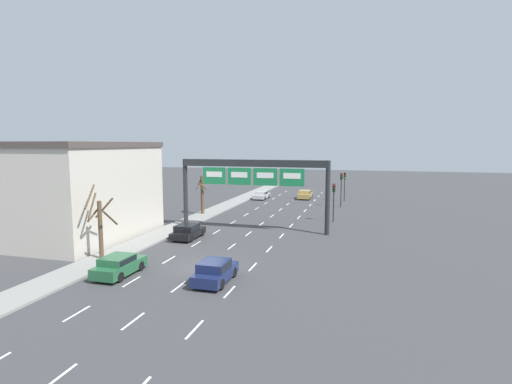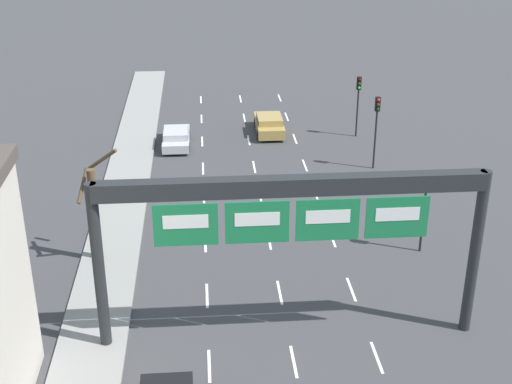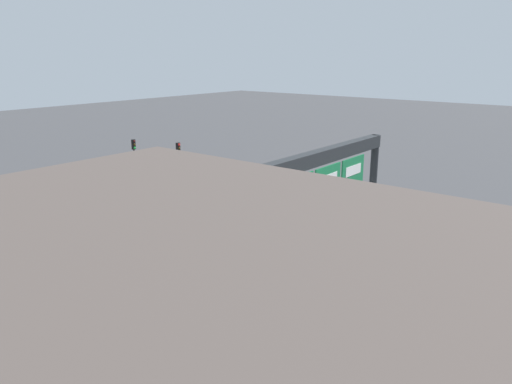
{
  "view_description": "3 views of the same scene",
  "coord_description": "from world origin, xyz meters",
  "px_view_note": "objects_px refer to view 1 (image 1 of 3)",
  "views": [
    {
      "loc": [
        10.89,
        -25.49,
        8.72
      ],
      "look_at": [
        0.72,
        11.15,
        4.11
      ],
      "focal_mm": 28.0,
      "sensor_mm": 36.0,
      "label": 1
    },
    {
      "loc": [
        -3.27,
        -11.39,
        17.56
      ],
      "look_at": [
        -0.96,
        17.47,
        4.39
      ],
      "focal_mm": 50.0,
      "sensor_mm": 36.0,
      "label": 2
    },
    {
      "loc": [
        -20.18,
        -0.15,
        11.79
      ],
      "look_at": [
        1.61,
        17.2,
        4.07
      ],
      "focal_mm": 35.0,
      "sensor_mm": 36.0,
      "label": 3
    }
  ],
  "objects_px": {
    "tree_bare_second": "(203,192)",
    "sign_gantry": "(253,174)",
    "car_black": "(188,231)",
    "traffic_light_near_gantry": "(345,181)",
    "traffic_light_mid_block": "(341,183)",
    "tree_bare_closest": "(100,223)",
    "car_gold": "(305,194)",
    "car_navy": "(215,271)",
    "car_green": "(119,265)",
    "car_silver": "(261,195)",
    "traffic_light_far_end": "(334,195)"
  },
  "relations": [
    {
      "from": "car_black",
      "to": "traffic_light_mid_block",
      "type": "height_order",
      "value": "traffic_light_mid_block"
    },
    {
      "from": "car_gold",
      "to": "car_black",
      "type": "height_order",
      "value": "car_gold"
    },
    {
      "from": "car_gold",
      "to": "traffic_light_mid_block",
      "type": "xyz_separation_m",
      "value": [
        6.03,
        -7.18,
        2.65
      ]
    },
    {
      "from": "car_black",
      "to": "car_navy",
      "type": "relative_size",
      "value": 1.02
    },
    {
      "from": "traffic_light_mid_block",
      "to": "tree_bare_closest",
      "type": "xyz_separation_m",
      "value": [
        -15.74,
        -30.68,
        -0.53
      ]
    },
    {
      "from": "car_green",
      "to": "tree_bare_closest",
      "type": "height_order",
      "value": "tree_bare_closest"
    },
    {
      "from": "car_gold",
      "to": "car_green",
      "type": "distance_m",
      "value": 41.02
    },
    {
      "from": "car_gold",
      "to": "sign_gantry",
      "type": "bearing_deg",
      "value": -93.66
    },
    {
      "from": "tree_bare_second",
      "to": "sign_gantry",
      "type": "bearing_deg",
      "value": -40.05
    },
    {
      "from": "sign_gantry",
      "to": "car_navy",
      "type": "height_order",
      "value": "sign_gantry"
    },
    {
      "from": "car_black",
      "to": "tree_bare_second",
      "type": "xyz_separation_m",
      "value": [
        -3.65,
        12.13,
        2.09
      ]
    },
    {
      "from": "car_black",
      "to": "traffic_light_near_gantry",
      "type": "relative_size",
      "value": 0.93
    },
    {
      "from": "tree_bare_second",
      "to": "car_navy",
      "type": "bearing_deg",
      "value": -65.17
    },
    {
      "from": "car_gold",
      "to": "tree_bare_closest",
      "type": "relative_size",
      "value": 0.81
    },
    {
      "from": "traffic_light_mid_block",
      "to": "tree_bare_closest",
      "type": "bearing_deg",
      "value": -117.16
    },
    {
      "from": "car_navy",
      "to": "car_gold",
      "type": "bearing_deg",
      "value": 90.41
    },
    {
      "from": "sign_gantry",
      "to": "traffic_light_far_end",
      "type": "xyz_separation_m",
      "value": [
        7.46,
        6.68,
        -2.65
      ]
    },
    {
      "from": "tree_bare_closest",
      "to": "tree_bare_second",
      "type": "bearing_deg",
      "value": 91.07
    },
    {
      "from": "traffic_light_near_gantry",
      "to": "tree_bare_second",
      "type": "height_order",
      "value": "tree_bare_second"
    },
    {
      "from": "traffic_light_near_gantry",
      "to": "tree_bare_closest",
      "type": "bearing_deg",
      "value": -113.39
    },
    {
      "from": "car_green",
      "to": "car_black",
      "type": "bearing_deg",
      "value": 90.42
    },
    {
      "from": "car_navy",
      "to": "tree_bare_closest",
      "type": "xyz_separation_m",
      "value": [
        -10.0,
        2.19,
        2.09
      ]
    },
    {
      "from": "sign_gantry",
      "to": "car_navy",
      "type": "xyz_separation_m",
      "value": [
        1.87,
        -15.28,
        -4.97
      ]
    },
    {
      "from": "car_gold",
      "to": "car_navy",
      "type": "xyz_separation_m",
      "value": [
        0.29,
        -40.05,
        0.02
      ]
    },
    {
      "from": "traffic_light_mid_block",
      "to": "tree_bare_closest",
      "type": "relative_size",
      "value": 0.86
    },
    {
      "from": "sign_gantry",
      "to": "car_green",
      "type": "distance_m",
      "value": 17.21
    },
    {
      "from": "traffic_light_near_gantry",
      "to": "tree_bare_second",
      "type": "xyz_separation_m",
      "value": [
        -16.25,
        -16.47,
        -0.32
      ]
    },
    {
      "from": "tree_bare_closest",
      "to": "car_silver",
      "type": "bearing_deg",
      "value": 85.14
    },
    {
      "from": "car_black",
      "to": "car_navy",
      "type": "height_order",
      "value": "car_navy"
    },
    {
      "from": "traffic_light_near_gantry",
      "to": "traffic_light_mid_block",
      "type": "xyz_separation_m",
      "value": [
        -0.14,
        -6.03,
        0.25
      ]
    },
    {
      "from": "car_gold",
      "to": "traffic_light_far_end",
      "type": "relative_size",
      "value": 1.04
    },
    {
      "from": "traffic_light_mid_block",
      "to": "traffic_light_far_end",
      "type": "height_order",
      "value": "traffic_light_mid_block"
    },
    {
      "from": "sign_gantry",
      "to": "traffic_light_far_end",
      "type": "height_order",
      "value": "sign_gantry"
    },
    {
      "from": "tree_bare_closest",
      "to": "car_green",
      "type": "bearing_deg",
      "value": -38.57
    },
    {
      "from": "sign_gantry",
      "to": "car_green",
      "type": "relative_size",
      "value": 3.8
    },
    {
      "from": "car_silver",
      "to": "tree_bare_second",
      "type": "distance_m",
      "value": 16.03
    },
    {
      "from": "sign_gantry",
      "to": "tree_bare_closest",
      "type": "height_order",
      "value": "sign_gantry"
    },
    {
      "from": "car_silver",
      "to": "car_navy",
      "type": "bearing_deg",
      "value": -79.61
    },
    {
      "from": "tree_bare_closest",
      "to": "tree_bare_second",
      "type": "xyz_separation_m",
      "value": [
        -0.38,
        20.24,
        -0.04
      ]
    },
    {
      "from": "car_navy",
      "to": "car_silver",
      "type": "bearing_deg",
      "value": 100.39
    },
    {
      "from": "sign_gantry",
      "to": "traffic_light_mid_block",
      "type": "distance_m",
      "value": 19.31
    },
    {
      "from": "car_navy",
      "to": "traffic_light_far_end",
      "type": "relative_size",
      "value": 0.93
    },
    {
      "from": "car_gold",
      "to": "car_navy",
      "type": "height_order",
      "value": "car_navy"
    },
    {
      "from": "traffic_light_mid_block",
      "to": "sign_gantry",
      "type": "bearing_deg",
      "value": -113.4
    },
    {
      "from": "tree_bare_closest",
      "to": "car_gold",
      "type": "bearing_deg",
      "value": 75.61
    },
    {
      "from": "sign_gantry",
      "to": "car_black",
      "type": "xyz_separation_m",
      "value": [
        -4.85,
        -4.98,
        -5.01
      ]
    },
    {
      "from": "car_gold",
      "to": "tree_bare_closest",
      "type": "height_order",
      "value": "tree_bare_closest"
    },
    {
      "from": "sign_gantry",
      "to": "car_black",
      "type": "height_order",
      "value": "sign_gantry"
    },
    {
      "from": "traffic_light_near_gantry",
      "to": "car_black",
      "type": "bearing_deg",
      "value": -113.79
    },
    {
      "from": "car_navy",
      "to": "traffic_light_far_end",
      "type": "bearing_deg",
      "value": 75.72
    }
  ]
}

